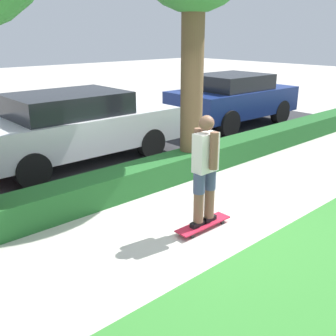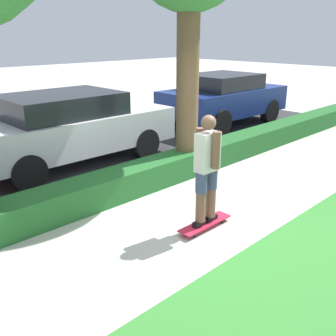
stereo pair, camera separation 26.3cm
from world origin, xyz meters
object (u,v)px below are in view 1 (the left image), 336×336
at_px(skateboard, 203,224).
at_px(parked_car_rear, 233,98).
at_px(parked_car_middle, 74,126).
at_px(skater_person, 205,168).

bearing_deg(skateboard, parked_car_rear, 36.06).
bearing_deg(parked_car_rear, parked_car_middle, -178.32).
distance_m(skateboard, parked_car_rear, 7.10).
bearing_deg(parked_car_rear, skateboard, -142.55).
bearing_deg(parked_car_rear, skater_person, -142.55).
bearing_deg(skater_person, skateboard, -94.76).
bearing_deg(parked_car_middle, skateboard, -92.48).
bearing_deg(skater_person, parked_car_rear, 36.06).
relative_size(skateboard, parked_car_middle, 0.21).
height_order(skateboard, skater_person, skater_person).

